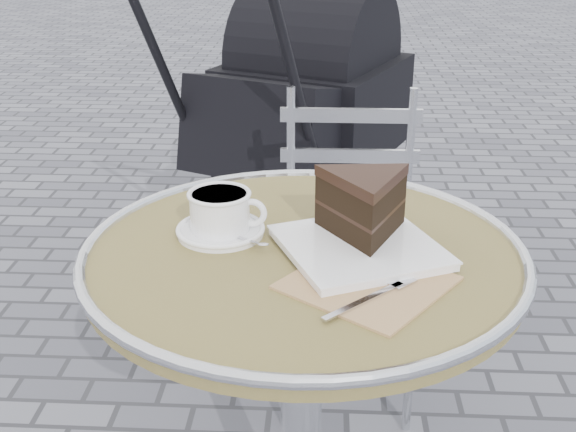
# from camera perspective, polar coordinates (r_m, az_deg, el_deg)

# --- Properties ---
(cafe_table) EXTENTS (0.72, 0.72, 0.74)m
(cafe_table) POSITION_cam_1_polar(r_m,az_deg,el_deg) (1.24, 1.17, -9.41)
(cafe_table) COLOR silver
(cafe_table) RESTS_ON ground
(cappuccino_set) EXTENTS (0.15, 0.14, 0.07)m
(cappuccino_set) POSITION_cam_1_polar(r_m,az_deg,el_deg) (1.20, -5.31, 0.01)
(cappuccino_set) COLOR white
(cappuccino_set) RESTS_ON cafe_table
(cake_plate_set) EXTENTS (0.30, 0.40, 0.12)m
(cake_plate_set) POSITION_cam_1_polar(r_m,az_deg,el_deg) (1.15, 5.99, 0.12)
(cake_plate_set) COLOR tan
(cake_plate_set) RESTS_ON cafe_table
(bistro_chair) EXTENTS (0.37, 0.37, 0.81)m
(bistro_chair) POSITION_cam_1_polar(r_m,az_deg,el_deg) (1.89, 4.83, 0.43)
(bistro_chair) COLOR silver
(bistro_chair) RESTS_ON ground
(baby_stroller) EXTENTS (0.88, 1.20, 1.14)m
(baby_stroller) POSITION_cam_1_polar(r_m,az_deg,el_deg) (2.59, 0.92, 7.18)
(baby_stroller) COLOR black
(baby_stroller) RESTS_ON ground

